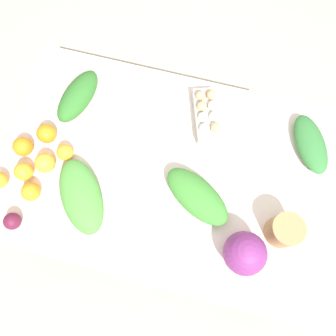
% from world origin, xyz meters
% --- Properties ---
extents(ground_plane, '(8.00, 8.00, 0.00)m').
position_xyz_m(ground_plane, '(0.00, 0.00, 0.00)').
color(ground_plane, '#B2A899').
extents(dining_table, '(1.45, 0.92, 0.75)m').
position_xyz_m(dining_table, '(0.00, 0.00, 0.65)').
color(dining_table, silver).
rests_on(dining_table, ground_plane).
extents(cabbage_purple, '(0.16, 0.16, 0.16)m').
position_xyz_m(cabbage_purple, '(-0.36, 0.27, 0.83)').
color(cabbage_purple, '#7A2D75').
rests_on(cabbage_purple, dining_table).
extents(egg_carton, '(0.18, 0.26, 0.09)m').
position_xyz_m(egg_carton, '(-0.10, -0.27, 0.79)').
color(egg_carton, '#B7B7B2').
rests_on(egg_carton, dining_table).
extents(paper_bag, '(0.13, 0.13, 0.12)m').
position_xyz_m(paper_bag, '(-0.49, 0.14, 0.81)').
color(paper_bag, '#A87F51').
rests_on(paper_bag, dining_table).
extents(greens_bunch_dandelion, '(0.17, 0.29, 0.10)m').
position_xyz_m(greens_bunch_dandelion, '(0.46, -0.21, 0.79)').
color(greens_bunch_dandelion, '#2D6B28').
rests_on(greens_bunch_dandelion, dining_table).
extents(greens_bunch_kale, '(0.32, 0.35, 0.10)m').
position_xyz_m(greens_bunch_kale, '(0.30, 0.21, 0.79)').
color(greens_bunch_kale, '#4C933D').
rests_on(greens_bunch_kale, dining_table).
extents(greens_bunch_beet_tops, '(0.22, 0.30, 0.07)m').
position_xyz_m(greens_bunch_beet_tops, '(-0.56, -0.25, 0.78)').
color(greens_bunch_beet_tops, '#337538').
rests_on(greens_bunch_beet_tops, dining_table).
extents(greens_bunch_scallion, '(0.33, 0.27, 0.10)m').
position_xyz_m(greens_bunch_scallion, '(-0.14, 0.09, 0.79)').
color(greens_bunch_scallion, '#3D8433').
rests_on(greens_bunch_scallion, dining_table).
extents(beet_root, '(0.07, 0.07, 0.07)m').
position_xyz_m(beet_root, '(0.53, 0.37, 0.78)').
color(beet_root, '#5B1933').
rests_on(beet_root, dining_table).
extents(orange_0, '(0.08, 0.08, 0.08)m').
position_xyz_m(orange_0, '(0.57, 0.17, 0.78)').
color(orange_0, orange).
rests_on(orange_0, dining_table).
extents(orange_1, '(0.08, 0.08, 0.08)m').
position_xyz_m(orange_1, '(0.61, 0.07, 0.79)').
color(orange_1, orange).
rests_on(orange_1, dining_table).
extents(orange_2, '(0.08, 0.08, 0.08)m').
position_xyz_m(orange_2, '(0.54, -0.01, 0.79)').
color(orange_2, orange).
rests_on(orange_2, dining_table).
extents(orange_3, '(0.08, 0.08, 0.08)m').
position_xyz_m(orange_3, '(0.51, 0.24, 0.78)').
color(orange_3, orange).
rests_on(orange_3, dining_table).
extents(orange_4, '(0.08, 0.08, 0.08)m').
position_xyz_m(orange_4, '(0.49, 0.11, 0.79)').
color(orange_4, '#F9A833').
rests_on(orange_4, dining_table).
extents(orange_6, '(0.07, 0.07, 0.07)m').
position_xyz_m(orange_6, '(0.43, 0.05, 0.78)').
color(orange_6, orange).
rests_on(orange_6, dining_table).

